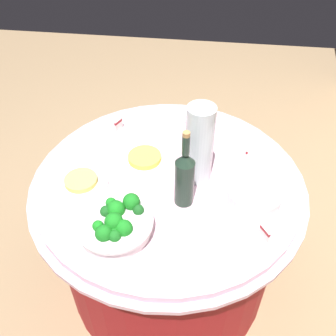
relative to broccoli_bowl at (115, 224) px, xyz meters
The scene contains 12 objects.
ground_plane 0.86m from the broccoli_bowl, 154.25° to the left, with size 6.00×6.00×0.00m, color #9E7F5B.
buffet_table 0.53m from the broccoli_bowl, 154.25° to the left, with size 1.16×1.16×0.74m.
broccoli_bowl is the anchor object (origin of this frame).
plate_stack 0.54m from the broccoli_bowl, 113.54° to the left, with size 0.21×0.21×0.06m.
wine_bottle 0.30m from the broccoli_bowl, 128.67° to the left, with size 0.07×0.07×0.34m.
decorative_fruit_vase 0.44m from the broccoli_bowl, 140.70° to the left, with size 0.11×0.11×0.34m.
serving_tongs 0.72m from the broccoli_bowl, 160.89° to the left, with size 0.14×0.15×0.01m.
food_plate_fried_egg 0.39m from the broccoli_bowl, behind, with size 0.22×0.22×0.04m.
food_plate_noodles 0.30m from the broccoli_bowl, 137.98° to the right, with size 0.22×0.22×0.03m.
label_placard_front 0.62m from the broccoli_bowl, 168.01° to the right, with size 0.05×0.03×0.05m.
label_placard_mid 0.67m from the broccoli_bowl, 135.11° to the left, with size 0.05×0.01×0.05m.
label_placard_rear 0.53m from the broccoli_bowl, 93.96° to the left, with size 0.05×0.03×0.05m.
Camera 1 is at (1.14, 0.15, 1.84)m, focal length 40.71 mm.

